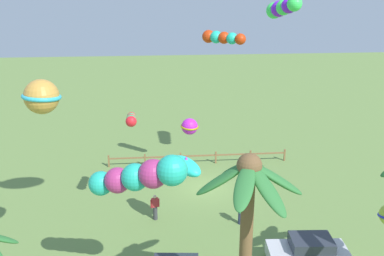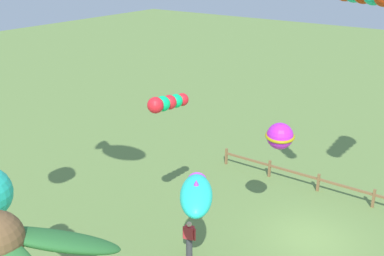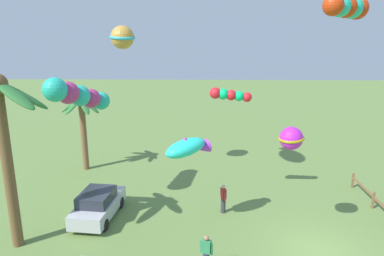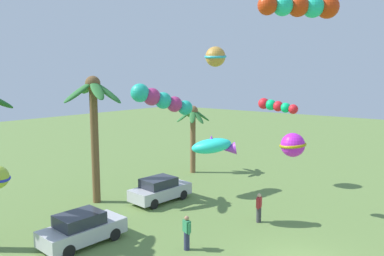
% 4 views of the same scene
% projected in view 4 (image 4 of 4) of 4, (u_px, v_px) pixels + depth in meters
% --- Properties ---
extents(palm_tree_1, '(2.82, 2.77, 5.44)m').
position_uv_depth(palm_tree_1, '(193.00, 124.00, 30.49)').
color(palm_tree_1, brown).
rests_on(palm_tree_1, ground).
extents(palm_tree_2, '(3.93, 4.14, 7.79)m').
position_uv_depth(palm_tree_2, '(93.00, 109.00, 22.94)').
color(palm_tree_2, brown).
rests_on(palm_tree_2, ground).
extents(parked_car_0, '(4.01, 1.97, 1.51)m').
position_uv_depth(parked_car_0, '(82.00, 229.00, 17.73)').
color(parked_car_0, '#BCBCC1').
rests_on(parked_car_0, ground).
extents(parked_car_1, '(4.05, 2.09, 1.51)m').
position_uv_depth(parked_car_1, '(160.00, 190.00, 23.80)').
color(parked_car_1, '#BCBCC1').
rests_on(parked_car_1, ground).
extents(spectator_0, '(0.53, 0.32, 1.59)m').
position_uv_depth(spectator_0, '(259.00, 208.00, 20.37)').
color(spectator_0, '#38383D').
rests_on(spectator_0, ground).
extents(spectator_1, '(0.35, 0.52, 1.59)m').
position_uv_depth(spectator_1, '(187.00, 233.00, 17.13)').
color(spectator_1, '#2D3351').
rests_on(spectator_1, ground).
extents(kite_fish_1, '(2.08, 2.47, 1.10)m').
position_uv_depth(kite_fish_1, '(214.00, 146.00, 19.75)').
color(kite_fish_1, '#25E2CC').
extents(kite_tube_2, '(2.48, 2.21, 0.81)m').
position_uv_depth(kite_tube_2, '(302.00, 6.00, 13.33)').
color(kite_tube_2, red).
extents(kite_tube_3, '(3.92, 2.47, 2.15)m').
position_uv_depth(kite_tube_3, '(160.00, 100.00, 24.72)').
color(kite_tube_3, '#21B9A0').
extents(kite_ball_4, '(2.10, 2.09, 1.39)m').
position_uv_depth(kite_ball_4, '(215.00, 57.00, 26.24)').
color(kite_ball_4, gold).
extents(kite_tube_6, '(0.62, 2.24, 0.78)m').
position_uv_depth(kite_tube_6, '(276.00, 106.00, 20.39)').
color(kite_tube_6, red).
extents(kite_ball_8, '(1.56, 1.57, 1.03)m').
position_uv_depth(kite_ball_8, '(293.00, 145.00, 16.34)').
color(kite_ball_8, '#CA25D4').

